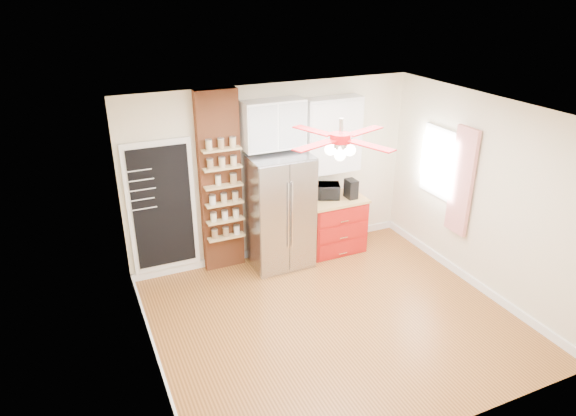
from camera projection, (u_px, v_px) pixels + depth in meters
name	position (u px, v px, depth m)	size (l,w,h in m)	color
floor	(333.00, 319.00, 6.65)	(4.50, 4.50, 0.00)	#9C6027
ceiling	(342.00, 114.00, 5.55)	(4.50, 4.50, 0.00)	white
wall_back	(273.00, 173.00, 7.77)	(4.50, 0.02, 2.70)	beige
wall_front	(449.00, 318.00, 4.43)	(4.50, 0.02, 2.70)	beige
wall_left	(145.00, 265.00, 5.26)	(0.02, 4.00, 2.70)	beige
wall_right	(483.00, 196.00, 6.94)	(0.02, 4.00, 2.70)	beige
chalkboard	(162.00, 208.00, 7.21)	(0.95, 0.05, 1.95)	white
brick_pillar	(220.00, 183.00, 7.39)	(0.60, 0.16, 2.70)	brown
fridge	(279.00, 211.00, 7.63)	(0.90, 0.70, 1.75)	#AEAFB3
upper_glass_cabinet	(273.00, 124.00, 7.28)	(0.90, 0.35, 0.70)	white
red_cabinet	(334.00, 224.00, 8.21)	(0.94, 0.64, 0.90)	#A4140F
upper_shelf_unit	(332.00, 135.00, 7.77)	(0.90, 0.30, 1.15)	white
window	(440.00, 163.00, 7.60)	(0.04, 0.75, 1.05)	white
curtain	(462.00, 182.00, 7.16)	(0.06, 0.40, 1.55)	red
ceiling_fan	(341.00, 138.00, 5.66)	(1.40, 1.40, 0.44)	silver
toaster_oven	(326.00, 191.00, 8.00)	(0.42, 0.28, 0.23)	black
coffee_maker	(351.00, 189.00, 7.99)	(0.15, 0.21, 0.30)	black
canister_left	(355.00, 194.00, 8.02)	(0.10, 0.10, 0.12)	red
canister_right	(351.00, 191.00, 8.14)	(0.09, 0.09, 0.13)	#B20925
pantry_jar_oats	(218.00, 180.00, 7.23)	(0.08, 0.08, 0.14)	beige
pantry_jar_beans	(233.00, 179.00, 7.28)	(0.10, 0.10, 0.14)	#9D7B4F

